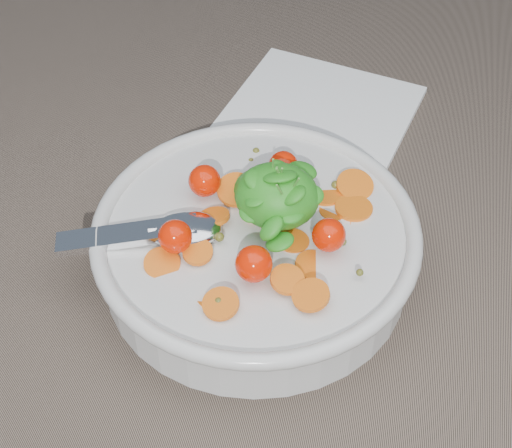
# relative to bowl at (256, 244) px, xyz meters

# --- Properties ---
(ground) EXTENTS (6.00, 6.00, 0.00)m
(ground) POSITION_rel_bowl_xyz_m (0.03, 0.01, -0.03)
(ground) COLOR #756353
(ground) RESTS_ON ground
(bowl) EXTENTS (0.26, 0.24, 0.10)m
(bowl) POSITION_rel_bowl_xyz_m (0.00, 0.00, 0.00)
(bowl) COLOR silver
(bowl) RESTS_ON ground
(napkin) EXTENTS (0.19, 0.17, 0.01)m
(napkin) POSITION_rel_bowl_xyz_m (0.02, 0.20, -0.03)
(napkin) COLOR white
(napkin) RESTS_ON ground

